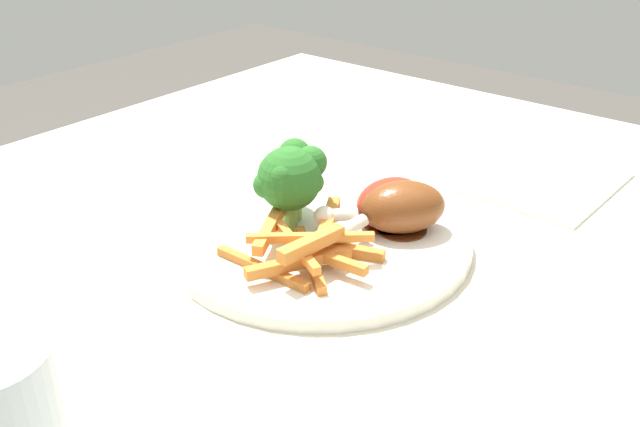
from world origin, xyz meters
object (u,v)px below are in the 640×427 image
object	(u,v)px
broccoli_floret_middle	(282,176)
water_glass	(3,427)
chicken_drumstick_far	(399,208)
dining_table	(319,307)
broccoli_floret_front	(296,180)
chicken_drumstick_near	(389,204)
carrot_fries_pile	(306,245)
broccoli_floret_back	(290,175)
dinner_plate	(320,238)

from	to	relation	value
broccoli_floret_middle	water_glass	xyz separation A→B (m)	(0.35, 0.11, 0.00)
broccoli_floret_middle	chicken_drumstick_far	bearing A→B (deg)	107.26
dining_table	broccoli_floret_front	xyz separation A→B (m)	(0.04, 0.00, 0.17)
broccoli_floret_front	chicken_drumstick_near	size ratio (longest dim) A/B	0.55
chicken_drumstick_near	chicken_drumstick_far	bearing A→B (deg)	74.54
broccoli_floret_middle	carrot_fries_pile	bearing A→B (deg)	53.00
broccoli_floret_middle	carrot_fries_pile	xyz separation A→B (m)	(0.06, 0.08, -0.02)
broccoli_floret_front	chicken_drumstick_far	bearing A→B (deg)	116.14
carrot_fries_pile	chicken_drumstick_far	bearing A→B (deg)	161.68
broccoli_floret_front	water_glass	world-z (taller)	water_glass
broccoli_floret_front	broccoli_floret_back	size ratio (longest dim) A/B	0.82
water_glass	chicken_drumstick_near	bearing A→B (deg)	-178.78
carrot_fries_pile	chicken_drumstick_near	distance (m)	0.10
broccoli_floret_back	broccoli_floret_front	bearing A→B (deg)	-158.66
chicken_drumstick_near	broccoli_floret_middle	bearing A→B (deg)	-68.61
dining_table	water_glass	bearing A→B (deg)	12.90
broccoli_floret_middle	broccoli_floret_front	bearing A→B (deg)	71.24
dining_table	chicken_drumstick_far	distance (m)	0.18
dinner_plate	carrot_fries_pile	bearing A→B (deg)	25.44
chicken_drumstick_near	water_glass	world-z (taller)	water_glass
dining_table	carrot_fries_pile	world-z (taller)	carrot_fries_pile
water_glass	broccoli_floret_front	bearing A→B (deg)	-166.32
dinner_plate	broccoli_floret_front	world-z (taller)	broccoli_floret_front
dinner_plate	carrot_fries_pile	xyz separation A→B (m)	(0.05, 0.02, 0.02)
broccoli_floret_front	carrot_fries_pile	bearing A→B (deg)	47.00
chicken_drumstick_near	dinner_plate	bearing A→B (deg)	-37.15
chicken_drumstick_far	water_glass	size ratio (longest dim) A/B	1.13
dinner_plate	broccoli_floret_front	bearing A→B (deg)	-100.04
dining_table	water_glass	size ratio (longest dim) A/B	9.35
broccoli_floret_front	water_glass	size ratio (longest dim) A/B	0.66
carrot_fries_pile	dining_table	bearing A→B (deg)	-146.80
dining_table	dinner_plate	distance (m)	0.13
broccoli_floret_middle	chicken_drumstick_near	distance (m)	0.11
broccoli_floret_back	carrot_fries_pile	bearing A→B (deg)	52.68
dinner_plate	carrot_fries_pile	size ratio (longest dim) A/B	1.92
broccoli_floret_front	broccoli_floret_middle	xyz separation A→B (m)	(-0.01, -0.02, -0.01)
dining_table	dinner_plate	xyz separation A→B (m)	(0.05, 0.04, 0.12)
dinner_plate	chicken_drumstick_near	bearing A→B (deg)	142.85
dining_table	broccoli_floret_back	xyz separation A→B (m)	(0.05, 0.01, 0.18)
carrot_fries_pile	water_glass	world-z (taller)	water_glass
carrot_fries_pile	water_glass	distance (m)	0.29
broccoli_floret_front	water_glass	xyz separation A→B (m)	(0.34, 0.08, -0.00)
dinner_plate	chicken_drumstick_near	size ratio (longest dim) A/B	2.32
carrot_fries_pile	broccoli_floret_front	bearing A→B (deg)	-133.00
chicken_drumstick_far	water_glass	bearing A→B (deg)	-0.81
broccoli_floret_middle	carrot_fries_pile	distance (m)	0.10
dinner_plate	chicken_drumstick_far	size ratio (longest dim) A/B	2.48
dinner_plate	chicken_drumstick_far	distance (m)	0.08
dinner_plate	water_glass	distance (m)	0.34
chicken_drumstick_near	carrot_fries_pile	bearing A→B (deg)	-10.29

